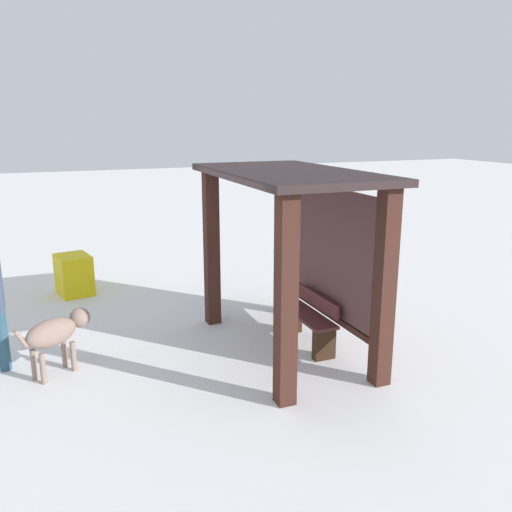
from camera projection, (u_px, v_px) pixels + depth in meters
The scene contains 5 objects.
ground_plane at pixel (285, 348), 7.57m from camera, with size 60.00×60.00×0.00m, color white.
bus_shelter at pixel (299, 227), 7.21m from camera, with size 3.15×1.71×2.52m.
bench_left_inside at pixel (309, 321), 7.62m from camera, with size 1.21×0.36×0.75m.
dog at pixel (57, 332), 6.71m from camera, with size 0.67×0.92×0.78m.
grit_bin at pixel (74, 275), 9.87m from camera, with size 0.70×0.56×0.74m, color yellow.
Camera 1 is at (6.35, -3.01, 3.14)m, focal length 37.35 mm.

